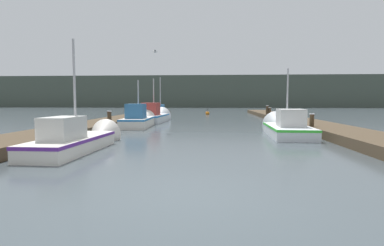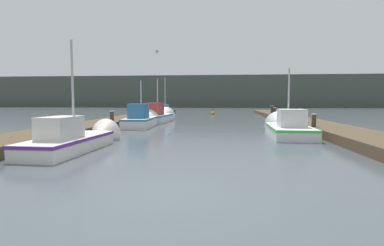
% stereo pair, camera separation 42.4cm
% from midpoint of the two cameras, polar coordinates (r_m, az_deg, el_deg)
% --- Properties ---
extents(ground_plane, '(200.00, 200.00, 0.00)m').
position_cam_midpoint_polar(ground_plane, '(5.60, -3.67, -13.74)').
color(ground_plane, '#424C51').
extents(dock_left, '(2.41, 40.00, 0.40)m').
position_cam_midpoint_polar(dock_left, '(22.54, -15.10, 0.33)').
color(dock_left, '#4C3D2B').
rests_on(dock_left, ground_plane).
extents(dock_right, '(2.41, 40.00, 0.40)m').
position_cam_midpoint_polar(dock_right, '(22.13, 19.18, 0.17)').
color(dock_right, '#4C3D2B').
rests_on(dock_right, ground_plane).
extents(distant_shore_ridge, '(120.00, 16.00, 7.43)m').
position_cam_midpoint_polar(distant_shore_ridge, '(76.78, 3.25, 5.88)').
color(distant_shore_ridge, '#424C42').
rests_on(distant_shore_ridge, ground_plane).
extents(fishing_boat_0, '(1.56, 5.19, 4.22)m').
position_cam_midpoint_polar(fishing_boat_0, '(11.42, -21.52, -2.81)').
color(fishing_boat_0, silver).
rests_on(fishing_boat_0, ground_plane).
extents(fishing_boat_1, '(1.99, 5.52, 3.84)m').
position_cam_midpoint_polar(fishing_boat_1, '(15.83, 16.51, -0.76)').
color(fishing_boat_1, silver).
rests_on(fishing_boat_1, ground_plane).
extents(fishing_boat_2, '(1.75, 4.99, 3.45)m').
position_cam_midpoint_polar(fishing_boat_2, '(20.02, -10.57, 0.64)').
color(fishing_boat_2, silver).
rests_on(fishing_boat_2, ground_plane).
extents(fishing_boat_3, '(1.95, 5.67, 3.95)m').
position_cam_midpoint_polar(fishing_boat_3, '(24.36, -7.54, 1.32)').
color(fishing_boat_3, silver).
rests_on(fishing_boat_3, ground_plane).
extents(fishing_boat_4, '(1.75, 5.10, 4.28)m').
position_cam_midpoint_polar(fishing_boat_4, '(29.68, -6.41, 1.82)').
color(fishing_boat_4, silver).
rests_on(fishing_boat_4, ground_plane).
extents(mooring_piling_0, '(0.26, 0.26, 1.27)m').
position_cam_midpoint_polar(mooring_piling_0, '(26.88, 13.69, 1.94)').
color(mooring_piling_0, '#473523').
rests_on(mooring_piling_0, ground_plane).
extents(mooring_piling_1, '(0.25, 0.25, 1.06)m').
position_cam_midpoint_polar(mooring_piling_1, '(16.24, 21.15, -0.15)').
color(mooring_piling_1, '#473523').
rests_on(mooring_piling_1, ground_plane).
extents(mooring_piling_2, '(0.28, 0.28, 1.10)m').
position_cam_midpoint_polar(mooring_piling_2, '(18.44, -16.08, 0.54)').
color(mooring_piling_2, '#473523').
rests_on(mooring_piling_2, ground_plane).
extents(mooring_piling_3, '(0.26, 0.26, 1.10)m').
position_cam_midpoint_polar(mooring_piling_3, '(26.82, 14.13, 1.74)').
color(mooring_piling_3, '#473523').
rests_on(mooring_piling_3, ground_plane).
extents(channel_buoy, '(0.47, 0.47, 0.97)m').
position_cam_midpoint_polar(channel_buoy, '(35.85, 2.62, 1.84)').
color(channel_buoy, '#BF6513').
rests_on(channel_buoy, ground_plane).
extents(seagull_lead, '(0.30, 0.56, 0.12)m').
position_cam_midpoint_polar(seagull_lead, '(17.25, -7.77, 13.32)').
color(seagull_lead, white).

